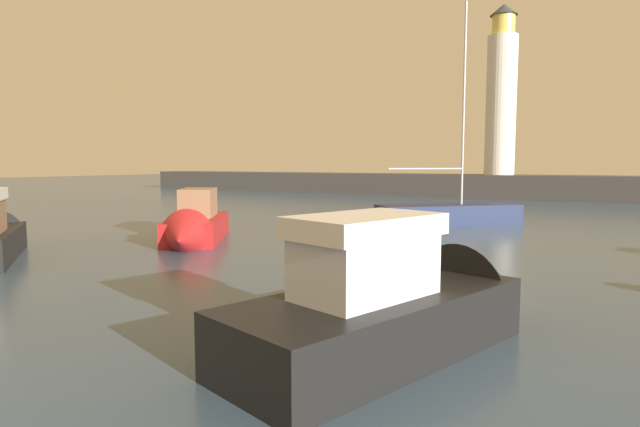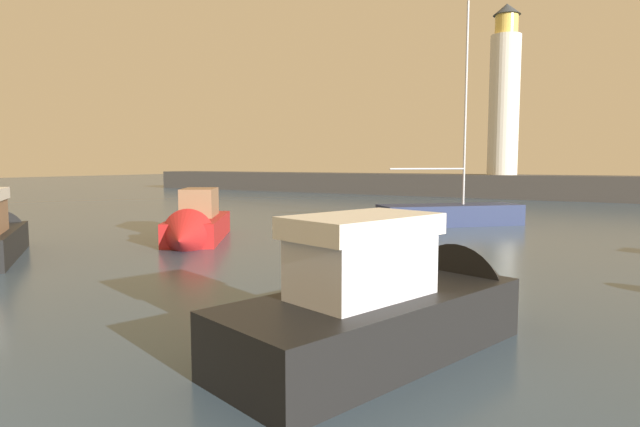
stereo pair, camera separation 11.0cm
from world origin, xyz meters
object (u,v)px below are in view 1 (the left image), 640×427
motorboat_0 (417,300)px  motorboat_2 (193,226)px  sailboat_moored (448,214)px  lighthouse (501,95)px

motorboat_0 → motorboat_2: (-11.85, 6.77, -0.08)m
motorboat_0 → sailboat_moored: bearing=104.8°
lighthouse → sailboat_moored: (2.38, -23.97, -8.82)m
motorboat_0 → lighthouse: bearing=99.7°
lighthouse → motorboat_2: (-4.69, -35.28, -8.73)m
lighthouse → motorboat_2: 36.65m
lighthouse → motorboat_0: bearing=-80.3°
motorboat_0 → motorboat_2: 13.65m
motorboat_2 → sailboat_moored: size_ratio=0.60×
lighthouse → motorboat_2: bearing=-97.6°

